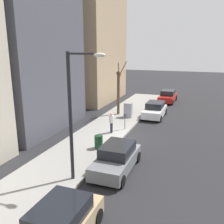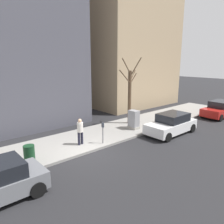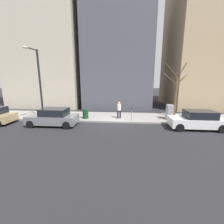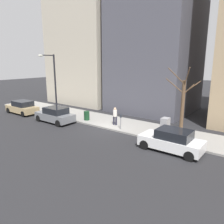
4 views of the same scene
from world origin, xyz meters
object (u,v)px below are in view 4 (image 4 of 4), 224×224
Objects in this scene: parked_car_tan at (22,107)px; office_block_center at (156,37)px; streetlamp at (53,80)px; parking_meter at (121,120)px; trash_bin at (87,116)px; bare_tree at (183,104)px; parked_car_white at (172,141)px; pedestrian_near_meter at (115,115)px; utility_box at (165,127)px; office_tower_right at (93,17)px; parked_car_grey at (55,115)px.

office_block_center reaches higher than parked_car_tan.
streetlamp is 0.37× the size of office_block_center.
trash_bin is (0.45, 4.51, -0.38)m from parking_meter.
parked_car_white is at bearing -169.04° from bare_tree.
parked_car_tan is at bearing 3.06° from pedestrian_near_meter.
parked_car_white is 14.42m from streetlamp.
utility_box is 21.52m from office_tower_right.
parked_car_tan is 5.42m from streetlamp.
office_block_center is at bearing -35.65° from streetlamp.
streetlamp reaches higher than parked_car_white.
streetlamp reaches higher than pedestrian_near_meter.
parking_meter is 0.81× the size of pedestrian_near_meter.
trash_bin is at bearing 84.30° from parking_meter.
parking_meter is at bearing -129.83° from office_tower_right.
bare_tree is at bearing -32.59° from utility_box.
bare_tree reaches higher than parked_car_grey.
parked_car_grey is 17.22m from office_tower_right.
parked_car_white is 4.15m from bare_tree.
pedestrian_near_meter reaches higher than parked_car_white.
office_block_center is (11.19, -11.08, 8.01)m from parked_car_tan.
parked_car_white is 0.65× the size of streetlamp.
streetlamp is 5.47m from trash_bin.
trash_bin is at bearing -81.69° from streetlamp.
utility_box is (2.51, -10.54, 0.11)m from parked_car_grey.
office_block_center is at bearing -92.66° from office_tower_right.
office_tower_right reaches higher than streetlamp.
utility_box is 1.59× the size of trash_bin.
parked_car_white and parked_car_grey have the same top height.
streetlamp reaches higher than parked_car_grey.
bare_tree is (2.30, -13.28, -1.43)m from streetlamp.
parked_car_white is 5.47m from parking_meter.
parking_meter is at bearing 102.87° from utility_box.
parked_car_white is at bearing -95.48° from streetlamp.
trash_bin is (1.96, 9.76, -0.14)m from parked_car_white.
parked_car_white is 9.95m from trash_bin.
bare_tree is 11.53m from office_block_center.
parked_car_tan is at bearing 89.62° from parked_car_grey.
bare_tree is (1.29, -0.82, 1.74)m from utility_box.
office_tower_right is (9.32, 10.90, 11.09)m from pedestrian_near_meter.
office_tower_right is (7.94, 16.63, 9.59)m from bare_tree.
parked_car_grey is 14.72m from office_block_center.
parking_meter reaches higher than trash_bin.
parked_car_tan is 17.67m from office_block_center.
utility_box is at bearing 147.41° from bare_tree.
bare_tree reaches higher than parking_meter.
parking_meter is at bearing 115.18° from bare_tree.
pedestrian_near_meter is at bearing -78.75° from parked_car_tan.
parking_meter is 3.82m from utility_box.
parked_car_grey is 10.83m from utility_box.
parked_car_grey reaches higher than parking_meter.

